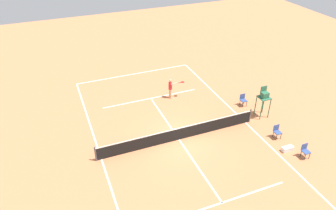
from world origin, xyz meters
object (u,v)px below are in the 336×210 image
(tennis_ball, at_px, (202,113))
(player_serving, at_px, (171,87))
(equipment_bag, at_px, (287,149))
(courtside_chair_far, at_px, (305,150))
(courtside_chair_near, at_px, (277,131))
(umpire_chair, at_px, (264,97))
(courtside_chair_mid, at_px, (243,99))

(tennis_ball, bearing_deg, player_serving, -65.73)
(equipment_bag, bearing_deg, tennis_ball, -62.19)
(courtside_chair_far, bearing_deg, equipment_bag, -57.60)
(player_serving, height_order, courtside_chair_near, player_serving)
(equipment_bag, bearing_deg, courtside_chair_far, 122.40)
(umpire_chair, relative_size, courtside_chair_near, 2.54)
(umpire_chair, relative_size, equipment_bag, 3.17)
(courtside_chair_far, bearing_deg, courtside_chair_near, -80.63)
(player_serving, distance_m, courtside_chair_far, 10.82)
(tennis_ball, bearing_deg, courtside_chair_near, 126.06)
(player_serving, relative_size, umpire_chair, 0.70)
(player_serving, xyz_separation_m, equipment_bag, (-4.39, 8.75, -0.85))
(tennis_ball, xyz_separation_m, courtside_chair_near, (-3.26, 4.48, 0.50))
(courtside_chair_near, distance_m, equipment_bag, 1.43)
(tennis_ball, height_order, equipment_bag, equipment_bag)
(player_serving, bearing_deg, tennis_ball, 24.75)
(tennis_ball, bearing_deg, courtside_chair_far, 118.42)
(courtside_chair_mid, relative_size, equipment_bag, 1.25)
(tennis_ball, bearing_deg, equipment_bag, 117.81)
(player_serving, height_order, equipment_bag, player_serving)
(player_serving, relative_size, courtside_chair_mid, 1.78)
(courtside_chair_near, relative_size, equipment_bag, 1.25)
(player_serving, xyz_separation_m, courtside_chair_mid, (-4.72, 3.13, -0.47))
(tennis_ball, relative_size, courtside_chair_far, 0.07)
(umpire_chair, distance_m, courtside_chair_mid, 2.08)
(tennis_ball, distance_m, courtside_chair_far, 7.64)
(courtside_chair_far, relative_size, equipment_bag, 1.25)
(courtside_chair_mid, distance_m, equipment_bag, 5.65)
(courtside_chair_mid, xyz_separation_m, equipment_bag, (0.33, 5.63, -0.38))
(equipment_bag, bearing_deg, courtside_chair_near, -97.44)
(umpire_chair, height_order, courtside_chair_far, umpire_chair)
(courtside_chair_near, xyz_separation_m, courtside_chair_far, (-0.37, 2.23, 0.00))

